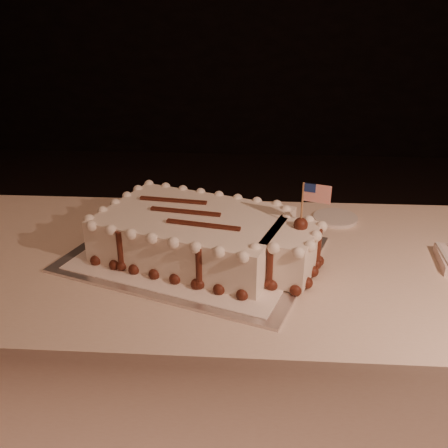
# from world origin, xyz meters

# --- Properties ---
(banquet_table) EXTENTS (2.40, 0.80, 0.75)m
(banquet_table) POSITION_xyz_m (0.00, 0.60, 0.38)
(banquet_table) COLOR beige
(banquet_table) RESTS_ON ground
(cake_board) EXTENTS (0.74, 0.64, 0.01)m
(cake_board) POSITION_xyz_m (-0.17, 0.61, 0.75)
(cake_board) COLOR beige
(cake_board) RESTS_ON banquet_table
(doily) EXTENTS (0.66, 0.58, 0.00)m
(doily) POSITION_xyz_m (-0.17, 0.61, 0.76)
(doily) COLOR white
(doily) RESTS_ON cake_board
(sheet_cake) EXTENTS (0.61, 0.46, 0.23)m
(sheet_cake) POSITION_xyz_m (-0.14, 0.60, 0.82)
(sheet_cake) COLOR white
(sheet_cake) RESTS_ON doily
(side_plate) EXTENTS (0.14, 0.14, 0.01)m
(side_plate) POSITION_xyz_m (0.24, 0.86, 0.76)
(side_plate) COLOR white
(side_plate) RESTS_ON banquet_table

